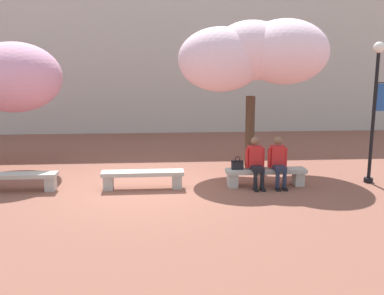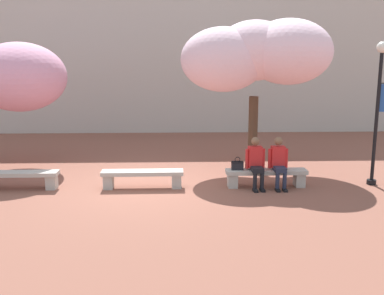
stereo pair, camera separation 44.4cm
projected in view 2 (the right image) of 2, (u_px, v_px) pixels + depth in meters
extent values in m
plane|color=brown|center=(143.00, 188.00, 11.43)|extent=(100.00, 100.00, 0.00)
cube|color=#B7B2A8|center=(158.00, 46.00, 20.94)|extent=(28.00, 4.00, 7.56)
cube|color=#ADA89E|center=(16.00, 174.00, 11.25)|extent=(2.07, 0.43, 0.10)
cube|color=#ADA89E|center=(52.00, 182.00, 11.33)|extent=(0.24, 0.34, 0.35)
cube|color=#ADA89E|center=(142.00, 173.00, 11.35)|extent=(2.07, 0.43, 0.10)
cube|color=#ADA89E|center=(109.00, 182.00, 11.36)|extent=(0.24, 0.34, 0.35)
cube|color=#ADA89E|center=(177.00, 181.00, 11.43)|extent=(0.24, 0.34, 0.35)
cube|color=#ADA89E|center=(266.00, 172.00, 11.46)|extent=(2.07, 0.43, 0.10)
cube|color=#ADA89E|center=(233.00, 180.00, 11.47)|extent=(0.24, 0.34, 0.35)
cube|color=#ADA89E|center=(299.00, 180.00, 11.53)|extent=(0.24, 0.34, 0.35)
cube|color=black|center=(255.00, 190.00, 11.10)|extent=(0.12, 0.23, 0.06)
cylinder|color=black|center=(255.00, 182.00, 11.12)|extent=(0.10, 0.10, 0.42)
cube|color=black|center=(262.00, 190.00, 11.12)|extent=(0.12, 0.23, 0.06)
cylinder|color=black|center=(262.00, 181.00, 11.14)|extent=(0.10, 0.10, 0.42)
cube|color=black|center=(257.00, 169.00, 11.25)|extent=(0.31, 0.42, 0.12)
cube|color=red|center=(255.00, 157.00, 11.41)|extent=(0.36, 0.25, 0.54)
sphere|color=brown|center=(255.00, 141.00, 11.33)|extent=(0.21, 0.21, 0.21)
cylinder|color=red|center=(247.00, 159.00, 11.37)|extent=(0.09, 0.09, 0.50)
cylinder|color=red|center=(263.00, 158.00, 11.42)|extent=(0.09, 0.09, 0.50)
cube|color=black|center=(278.00, 190.00, 11.12)|extent=(0.11, 0.22, 0.06)
cylinder|color=#23283D|center=(277.00, 181.00, 11.14)|extent=(0.10, 0.10, 0.42)
cube|color=black|center=(285.00, 190.00, 11.13)|extent=(0.11, 0.22, 0.06)
cylinder|color=#23283D|center=(285.00, 181.00, 11.15)|extent=(0.10, 0.10, 0.42)
cube|color=#23283D|center=(280.00, 169.00, 11.27)|extent=(0.29, 0.41, 0.12)
cube|color=red|center=(278.00, 157.00, 11.43)|extent=(0.35, 0.23, 0.54)
sphere|color=brown|center=(278.00, 141.00, 11.35)|extent=(0.21, 0.21, 0.21)
cylinder|color=red|center=(270.00, 158.00, 11.41)|extent=(0.09, 0.09, 0.50)
cylinder|color=red|center=(286.00, 158.00, 11.43)|extent=(0.09, 0.09, 0.50)
cube|color=black|center=(237.00, 166.00, 11.42)|extent=(0.30, 0.14, 0.22)
cube|color=black|center=(237.00, 162.00, 11.40)|extent=(0.30, 0.15, 0.04)
torus|color=black|center=(237.00, 159.00, 11.39)|extent=(0.14, 0.02, 0.14)
cylinder|color=#473323|center=(253.00, 132.00, 13.49)|extent=(0.28, 0.28, 2.13)
ellipsoid|color=#F4CCDB|center=(255.00, 50.00, 13.01)|extent=(2.31, 2.23, 1.74)
ellipsoid|color=#F4CCDB|center=(223.00, 59.00, 12.91)|extent=(2.47, 2.16, 1.86)
ellipsoid|color=#F4CCDB|center=(288.00, 52.00, 12.88)|extent=(2.51, 2.64, 1.88)
ellipsoid|color=pink|center=(20.00, 77.00, 13.29)|extent=(2.72, 2.77, 2.04)
cylinder|color=black|center=(371.00, 182.00, 11.75)|extent=(0.24, 0.24, 0.12)
cylinder|color=black|center=(376.00, 120.00, 11.43)|extent=(0.09, 0.09, 3.37)
sphere|color=white|center=(382.00, 47.00, 11.07)|extent=(0.28, 0.28, 0.28)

